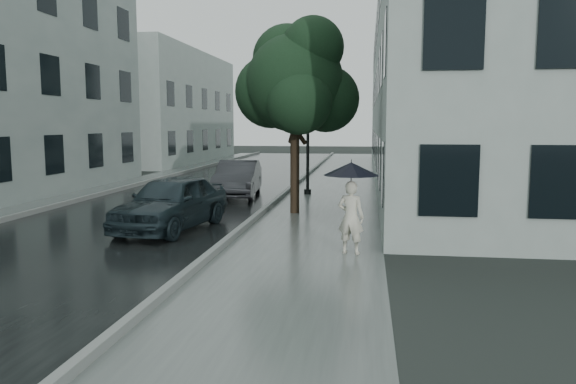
# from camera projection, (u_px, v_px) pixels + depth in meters

# --- Properties ---
(ground) EXTENTS (120.00, 120.00, 0.00)m
(ground) POSITION_uv_depth(u_px,v_px,m) (281.00, 268.00, 10.80)
(ground) COLOR black
(ground) RESTS_ON ground
(sidewalk) EXTENTS (3.50, 60.00, 0.01)m
(sidewalk) POSITION_uv_depth(u_px,v_px,m) (332.00, 193.00, 22.56)
(sidewalk) COLOR slate
(sidewalk) RESTS_ON ground
(kerb_near) EXTENTS (0.15, 60.00, 0.15)m
(kerb_near) POSITION_uv_depth(u_px,v_px,m) (287.00, 191.00, 22.81)
(kerb_near) COLOR slate
(kerb_near) RESTS_ON ground
(asphalt_road) EXTENTS (6.85, 60.00, 0.00)m
(asphalt_road) POSITION_uv_depth(u_px,v_px,m) (204.00, 191.00, 23.30)
(asphalt_road) COLOR black
(asphalt_road) RESTS_ON ground
(kerb_far) EXTENTS (0.15, 60.00, 0.15)m
(kerb_far) POSITION_uv_depth(u_px,v_px,m) (124.00, 188.00, 23.78)
(kerb_far) COLOR slate
(kerb_far) RESTS_ON ground
(sidewalk_far) EXTENTS (1.70, 60.00, 0.01)m
(sidewalk_far) POSITION_uv_depth(u_px,v_px,m) (104.00, 189.00, 23.92)
(sidewalk_far) COLOR #4C5451
(sidewalk_far) RESTS_ON ground
(building_near) EXTENTS (7.02, 36.00, 9.00)m
(building_near) POSITION_uv_depth(u_px,v_px,m) (444.00, 90.00, 28.67)
(building_near) COLOR #94A19C
(building_near) RESTS_ON ground
(building_far_b) EXTENTS (7.02, 18.00, 8.00)m
(building_far_b) POSITION_uv_depth(u_px,v_px,m) (159.00, 107.00, 41.72)
(building_far_b) COLOR #94A19C
(building_far_b) RESTS_ON ground
(pedestrian) EXTENTS (0.65, 0.52, 1.57)m
(pedestrian) POSITION_uv_depth(u_px,v_px,m) (351.00, 217.00, 11.92)
(pedestrian) COLOR beige
(pedestrian) RESTS_ON sidewalk
(umbrella) EXTENTS (1.46, 1.46, 1.08)m
(umbrella) POSITION_uv_depth(u_px,v_px,m) (351.00, 169.00, 11.81)
(umbrella) COLOR black
(umbrella) RESTS_ON ground
(street_tree) EXTENTS (3.91, 3.55, 5.95)m
(street_tree) POSITION_uv_depth(u_px,v_px,m) (295.00, 82.00, 17.18)
(street_tree) COLOR #332619
(street_tree) RESTS_ON ground
(lamp_post) EXTENTS (0.82, 0.47, 5.32)m
(lamp_post) POSITION_uv_depth(u_px,v_px,m) (304.00, 117.00, 21.83)
(lamp_post) COLOR black
(lamp_post) RESTS_ON ground
(car_near) EXTENTS (2.33, 4.44, 1.44)m
(car_near) POSITION_uv_depth(u_px,v_px,m) (172.00, 202.00, 14.70)
(car_near) COLOR #1A272C
(car_near) RESTS_ON ground
(car_far) EXTENTS (1.84, 4.28, 1.37)m
(car_far) POSITION_uv_depth(u_px,v_px,m) (238.00, 178.00, 21.49)
(car_far) COLOR #27292D
(car_far) RESTS_ON ground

